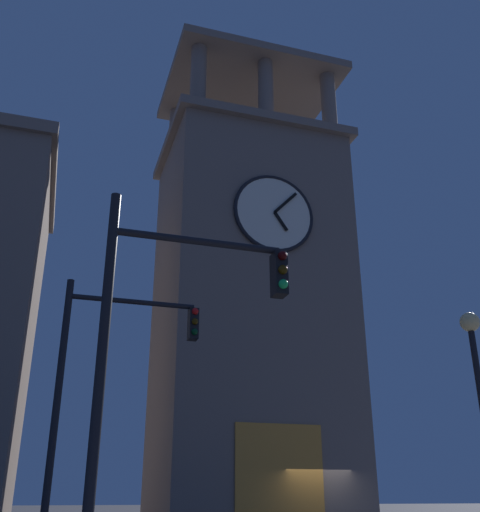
% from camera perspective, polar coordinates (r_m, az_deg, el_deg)
% --- Properties ---
extents(clocktower, '(8.09, 6.73, 22.76)m').
position_cam_1_polar(clocktower, '(25.43, 0.98, -5.42)').
color(clocktower, '#75665B').
rests_on(clocktower, ground_plane).
extents(traffic_signal_near, '(2.96, 0.41, 6.13)m').
position_cam_1_polar(traffic_signal_near, '(9.03, -7.40, -7.40)').
color(traffic_signal_near, black).
rests_on(traffic_signal_near, ground_plane).
extents(traffic_signal_mid, '(3.09, 0.41, 6.24)m').
position_cam_1_polar(traffic_signal_mid, '(13.57, -13.07, -11.20)').
color(traffic_signal_mid, black).
rests_on(traffic_signal_mid, ground_plane).
extents(street_lamp, '(0.44, 0.44, 5.51)m').
position_cam_1_polar(street_lamp, '(14.08, 22.14, -11.76)').
color(street_lamp, black).
rests_on(street_lamp, ground_plane).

